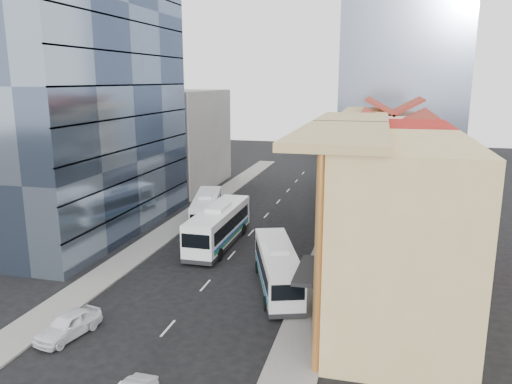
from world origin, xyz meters
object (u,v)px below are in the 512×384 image
(office_tower, at_px, (78,85))
(bus_right, at_px, (277,267))
(shophouse_tan, at_px, (400,236))
(bus_left_far, at_px, (207,209))
(sedan_left, at_px, (68,325))
(bus_left_near, at_px, (219,225))

(office_tower, distance_m, bus_right, 28.02)
(shophouse_tan, height_order, bus_left_far, shophouse_tan)
(office_tower, relative_size, bus_right, 2.75)
(bus_left_far, relative_size, sedan_left, 2.43)
(bus_left_near, relative_size, bus_left_far, 1.13)
(shophouse_tan, bearing_deg, bus_left_far, 136.00)
(bus_left_near, distance_m, bus_left_far, 7.27)
(bus_left_far, height_order, sedan_left, bus_left_far)
(shophouse_tan, relative_size, bus_left_far, 1.29)
(shophouse_tan, xyz_separation_m, office_tower, (-31.00, 14.00, 9.00))
(sedan_left, bearing_deg, bus_left_far, 102.19)
(shophouse_tan, xyz_separation_m, bus_left_near, (-16.00, 12.46, -4.02))
(bus_right, height_order, sedan_left, bus_right)
(shophouse_tan, height_order, bus_left_near, shophouse_tan)
(sedan_left, bearing_deg, shophouse_tan, 30.45)
(sedan_left, bearing_deg, bus_left_near, 91.70)
(office_tower, height_order, bus_left_near, office_tower)
(shophouse_tan, height_order, office_tower, office_tower)
(office_tower, relative_size, bus_left_near, 2.43)
(office_tower, height_order, sedan_left, office_tower)
(bus_left_far, xyz_separation_m, bus_right, (11.00, -14.99, 0.00))
(shophouse_tan, xyz_separation_m, bus_left_far, (-19.50, 18.83, -4.25))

